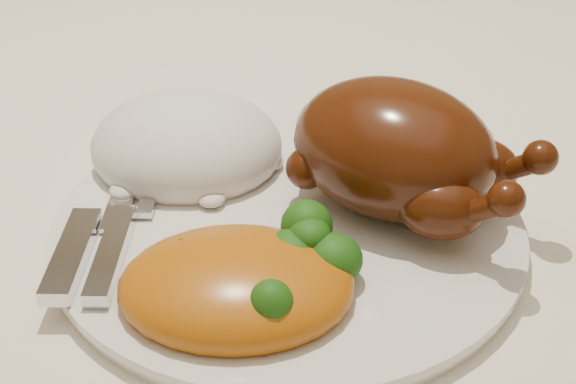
# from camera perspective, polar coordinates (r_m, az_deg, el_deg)

# --- Properties ---
(dining_table) EXTENTS (1.60, 0.90, 0.76)m
(dining_table) POSITION_cam_1_polar(r_m,az_deg,el_deg) (0.70, -2.77, -1.65)
(dining_table) COLOR brown
(dining_table) RESTS_ON floor
(tablecloth) EXTENTS (1.73, 1.03, 0.18)m
(tablecloth) POSITION_cam_1_polar(r_m,az_deg,el_deg) (0.66, -2.93, 3.57)
(tablecloth) COLOR white
(tablecloth) RESTS_ON dining_table
(dinner_plate) EXTENTS (0.29, 0.29, 0.01)m
(dinner_plate) POSITION_cam_1_polar(r_m,az_deg,el_deg) (0.50, 0.00, -2.52)
(dinner_plate) COLOR white
(dinner_plate) RESTS_ON tablecloth
(roast_chicken) EXTENTS (0.18, 0.14, 0.08)m
(roast_chicken) POSITION_cam_1_polar(r_m,az_deg,el_deg) (0.49, 7.87, 2.91)
(roast_chicken) COLOR #4E1D08
(roast_chicken) RESTS_ON dinner_plate
(rice_mound) EXTENTS (0.14, 0.12, 0.07)m
(rice_mound) POSITION_cam_1_polar(r_m,az_deg,el_deg) (0.55, -7.21, 3.25)
(rice_mound) COLOR white
(rice_mound) RESTS_ON dinner_plate
(mac_and_cheese) EXTENTS (0.14, 0.12, 0.05)m
(mac_and_cheese) POSITION_cam_1_polar(r_m,az_deg,el_deg) (0.43, -2.48, -6.30)
(mac_and_cheese) COLOR #C1550C
(mac_and_cheese) RESTS_ON dinner_plate
(cutlery) EXTENTS (0.06, 0.20, 0.01)m
(cutlery) POSITION_cam_1_polar(r_m,az_deg,el_deg) (0.49, -12.58, -2.39)
(cutlery) COLOR silver
(cutlery) RESTS_ON dinner_plate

